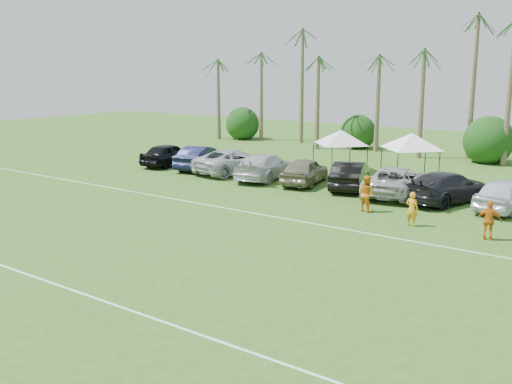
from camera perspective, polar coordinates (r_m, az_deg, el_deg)
The scene contains 25 objects.
field_lines at distance 25.11m, azimuth -8.90°, elevation -4.76°, with size 80.00×12.10×0.01m.
palm_tree_0 at distance 61.08m, azimuth -4.24°, elevation 12.40°, with size 2.40×2.40×8.90m.
palm_tree_1 at distance 58.03m, azimuth -0.34°, elevation 13.31°, with size 2.40×2.40×9.90m.
palm_tree_2 at distance 55.28m, azimuth 4.00°, elevation 14.22°, with size 2.40×2.40×10.90m.
palm_tree_3 at distance 53.34m, azimuth 7.81°, elevation 15.13°, with size 2.40×2.40×11.90m.
palm_tree_4 at distance 51.52m, azimuth 11.75°, elevation 12.22°, with size 2.40×2.40×8.90m.
palm_tree_5 at distance 50.04m, azimuth 16.09°, elevation 13.01°, with size 2.40×2.40×9.90m.
palm_tree_6 at distance 48.86m, azimuth 20.70°, elevation 13.75°, with size 2.40×2.40×10.90m.
bush_tree_0 at distance 60.26m, azimuth -1.33°, elevation 7.03°, with size 4.00×4.00×4.00m.
bush_tree_1 at distance 53.54m, azimuth 9.96°, elevation 6.19°, with size 4.00×4.00×4.00m.
bush_tree_2 at distance 49.61m, azimuth 22.59°, elevation 4.97°, with size 4.00×4.00×4.00m.
sideline_player_a at distance 27.78m, azimuth 15.33°, elevation -1.65°, with size 0.60×0.39×1.65m, color #FD9F1C.
sideline_player_b at distance 30.06m, azimuth 10.97°, elevation -0.15°, with size 0.92×0.72×1.90m, color orange.
sideline_player_c at distance 26.61m, azimuth 22.29°, elevation -2.64°, with size 1.02×0.43×1.74m, color orange.
canopy_tent_left at distance 40.90m, azimuth 8.53°, elevation 6.16°, with size 4.39×4.39×3.55m.
canopy_tent_right at distance 39.07m, azimuth 15.36°, elevation 5.69°, with size 4.49×4.49×3.64m.
parked_car_0 at distance 44.14m, azimuth -8.73°, elevation 3.74°, with size 2.03×5.04×1.72m, color black.
parked_car_1 at distance 42.29m, azimuth -5.53°, elevation 3.45°, with size 1.82×5.21×1.72m, color black.
parked_car_2 at distance 40.43m, azimuth -2.22°, elevation 3.09°, with size 2.85×6.18×1.72m, color silver.
parked_car_3 at distance 38.27m, azimuth 0.92°, elevation 2.58°, with size 2.40×5.92×1.72m, color silver.
parked_car_4 at distance 36.73m, azimuth 4.89°, elevation 2.13°, with size 2.03×5.04×1.72m, color #7B745C.
parked_car_5 at distance 35.63m, azimuth 9.39°, elevation 1.69°, with size 1.82×5.21×1.72m, color black.
parked_car_6 at distance 34.23m, azimuth 13.78°, elevation 1.07°, with size 2.85×6.18×1.72m, color #ACADB0.
parked_car_7 at distance 33.26m, azimuth 18.62°, elevation 0.46°, with size 2.40×5.92×1.72m, color black.
parked_car_8 at distance 32.47m, azimuth 23.68°, elevation -0.22°, with size 2.03×5.04×1.72m, color silver.
Camera 1 is at (16.90, -9.09, 7.29)m, focal length 40.00 mm.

